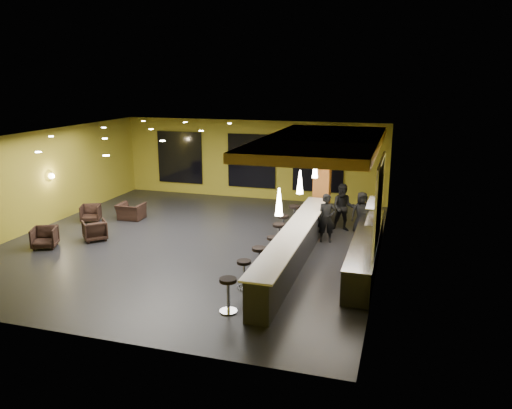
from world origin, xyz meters
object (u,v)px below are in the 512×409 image
(pendant_0, at_px, (279,202))
(staff_a, at_px, (327,218))
(pendant_1, at_px, (300,182))
(column, at_px, (322,176))
(bar_stool_3, at_px, (273,245))
(armchair_d, at_px, (131,211))
(staff_c, at_px, (362,213))
(bar_stool_1, at_px, (244,271))
(bar_stool_4, at_px, (279,233))
(armchair_b, at_px, (95,230))
(bar_stool_0, at_px, (228,291))
(pendant_2, at_px, (315,168))
(bar_stool_2, at_px, (259,258))
(bar_counter, at_px, (295,247))
(armchair_a, at_px, (45,237))
(bar_stool_6, at_px, (294,214))
(prep_counter, at_px, (366,250))
(staff_b, at_px, (343,208))
(bar_stool_5, at_px, (283,224))
(armchair_c, at_px, (91,213))

(pendant_0, relative_size, staff_a, 0.43)
(pendant_1, bearing_deg, column, 90.00)
(column, height_order, bar_stool_3, column)
(staff_a, relative_size, armchair_d, 1.71)
(staff_c, distance_m, armchair_d, 8.71)
(bar_stool_1, bearing_deg, bar_stool_4, 88.10)
(armchair_b, xyz_separation_m, bar_stool_4, (6.16, 0.90, 0.20))
(bar_stool_1, distance_m, bar_stool_4, 3.24)
(bar_stool_0, bearing_deg, pendant_1, 78.68)
(column, height_order, pendant_0, column)
(pendant_2, bearing_deg, bar_stool_2, -99.97)
(bar_counter, distance_m, armchair_a, 8.07)
(bar_counter, relative_size, bar_stool_2, 9.75)
(bar_stool_0, bearing_deg, bar_stool_4, 89.44)
(armchair_b, bearing_deg, bar_stool_0, 104.87)
(armchair_a, bearing_deg, pendant_1, -13.68)
(armchair_d, distance_m, bar_stool_4, 6.54)
(bar_stool_2, relative_size, bar_stool_6, 0.96)
(armchair_a, bearing_deg, armchair_b, 22.39)
(armchair_d, bearing_deg, prep_counter, 164.30)
(bar_stool_0, xyz_separation_m, bar_stool_4, (0.04, 4.61, -0.00))
(pendant_0, height_order, bar_stool_0, pendant_0)
(prep_counter, xyz_separation_m, bar_stool_3, (-2.69, -0.45, 0.04))
(pendant_1, distance_m, bar_stool_1, 3.36)
(bar_stool_1, bearing_deg, staff_c, 66.24)
(armchair_d, bearing_deg, staff_a, 174.43)
(staff_b, height_order, bar_stool_4, staff_b)
(armchair_d, relative_size, bar_stool_1, 1.24)
(staff_b, relative_size, bar_stool_2, 2.07)
(staff_a, height_order, staff_b, staff_b)
(prep_counter, height_order, armchair_d, prep_counter)
(armchair_b, relative_size, armchair_d, 0.79)
(staff_a, relative_size, bar_stool_3, 2.21)
(bar_stool_0, xyz_separation_m, bar_stool_3, (0.12, 3.58, -0.07))
(armchair_a, distance_m, bar_stool_3, 7.39)
(armchair_d, xyz_separation_m, bar_stool_4, (6.31, -1.69, 0.23))
(bar_stool_5, bearing_deg, armchair_c, -178.98)
(armchair_c, bearing_deg, bar_stool_2, -46.45)
(armchair_a, distance_m, armchair_b, 1.57)
(bar_counter, xyz_separation_m, pendant_1, (0.00, 0.50, 1.85))
(staff_a, xyz_separation_m, bar_stool_6, (-1.34, 1.16, -0.27))
(bar_counter, relative_size, prep_counter, 1.33)
(pendant_2, xyz_separation_m, staff_a, (0.57, -0.75, -1.54))
(bar_stool_2, relative_size, bar_stool_3, 1.12)
(pendant_1, distance_m, pendant_2, 2.50)
(pendant_1, xyz_separation_m, bar_stool_2, (-0.74, -1.72, -1.82))
(armchair_d, height_order, bar_stool_0, bar_stool_0)
(armchair_a, distance_m, bar_stool_5, 7.78)
(bar_stool_0, bearing_deg, bar_stool_2, 88.35)
(bar_stool_5, bearing_deg, bar_stool_1, -89.54)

